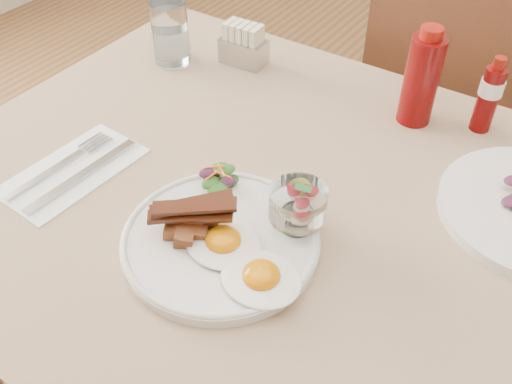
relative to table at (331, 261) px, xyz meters
The scene contains 12 objects.
table is the anchor object (origin of this frame).
chair_far 0.68m from the table, 90.00° to the left, with size 0.42×0.42×0.93m.
main_plate 0.20m from the table, 130.81° to the right, with size 0.28×0.28×0.02m, color silver.
fried_eggs 0.20m from the table, 112.02° to the right, with size 0.21×0.15×0.03m.
bacon_potato_pile 0.25m from the table, 135.82° to the right, with size 0.12×0.10×0.06m.
side_salad 0.22m from the table, 165.45° to the right, with size 0.06×0.06×0.03m.
fruit_cup 0.16m from the table, 122.53° to the right, with size 0.08×0.08×0.08m.
ketchup_bottle 0.35m from the table, 91.28° to the left, with size 0.07×0.07×0.18m.
hot_sauce_bottle 0.39m from the table, 73.66° to the left, with size 0.05×0.05×0.14m.
sugar_caddy 0.50m from the table, 141.05° to the left, with size 0.10×0.06×0.09m.
water_glass 0.57m from the table, 155.53° to the left, with size 0.07×0.07×0.13m.
napkin_cutlery 0.44m from the table, 161.37° to the right, with size 0.14×0.24×0.01m.
Camera 1 is at (0.23, -0.56, 1.35)m, focal length 40.00 mm.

